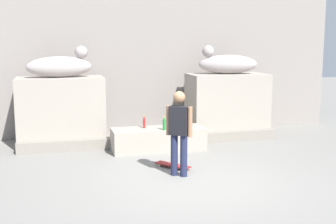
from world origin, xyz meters
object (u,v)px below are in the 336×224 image
at_px(statue_reclining_left, 61,66).
at_px(bottle_green, 164,125).
at_px(skateboard, 173,165).
at_px(bottle_clear, 171,122).
at_px(statue_reclining_right, 227,63).
at_px(skater, 179,130).
at_px(bottle_red, 144,123).

relative_size(statue_reclining_left, bottle_green, 5.29).
xyz_separation_m(skateboard, bottle_clear, (0.39, 1.56, 0.61)).
bearing_deg(statue_reclining_right, bottle_green, 44.61).
relative_size(statue_reclining_left, skater, 0.98).
xyz_separation_m(statue_reclining_left, bottle_clear, (2.52, -1.17, -1.32)).
bearing_deg(bottle_red, skater, -83.97).
bearing_deg(skateboard, bottle_red, -30.18).
xyz_separation_m(skater, bottle_clear, (0.41, 2.09, -0.24)).
relative_size(statue_reclining_right, bottle_clear, 5.08).
relative_size(statue_reclining_left, statue_reclining_right, 0.98).
distance_m(statue_reclining_left, bottle_clear, 3.08).
relative_size(skateboard, bottle_red, 2.53).
height_order(bottle_clear, bottle_red, bottle_clear).
relative_size(skater, bottle_clear, 5.06).
distance_m(bottle_red, bottle_green, 0.54).
bearing_deg(statue_reclining_right, bottle_red, 33.59).
xyz_separation_m(statue_reclining_right, skater, (-2.29, -3.27, -1.07)).
xyz_separation_m(statue_reclining_left, statue_reclining_right, (4.40, 0.00, 0.00)).
bearing_deg(skateboard, bottle_green, -45.44).
distance_m(skater, skateboard, 1.01).
height_order(statue_reclining_right, skateboard, statue_reclining_right).
bearing_deg(bottle_red, bottle_clear, -9.93).
distance_m(statue_reclining_left, statue_reclining_right, 4.40).
relative_size(statue_reclining_left, bottle_clear, 4.96).
bearing_deg(bottle_green, bottle_clear, 45.79).
height_order(skater, skateboard, skater).
relative_size(skater, bottle_red, 5.63).
bearing_deg(bottle_clear, bottle_green, -134.21).
height_order(skater, bottle_green, skater).
xyz_separation_m(statue_reclining_right, bottle_red, (-2.52, -1.07, -1.33)).
xyz_separation_m(skateboard, bottle_green, (0.16, 1.32, 0.60)).
height_order(statue_reclining_left, bottle_clear, statue_reclining_left).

